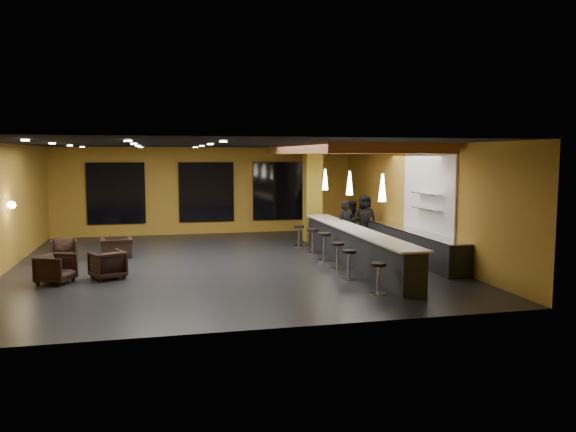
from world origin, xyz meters
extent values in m
cube|color=black|center=(0.00, 0.00, -0.05)|extent=(12.00, 13.00, 0.10)
cube|color=black|center=(0.00, 0.00, 3.55)|extent=(12.00, 13.00, 0.10)
cube|color=#A57824|center=(0.00, 6.55, 1.75)|extent=(12.00, 0.10, 3.50)
cube|color=#A57824|center=(0.00, -6.55, 1.75)|extent=(12.00, 0.10, 3.50)
cube|color=#A57824|center=(-6.05, 0.00, 1.75)|extent=(0.10, 13.00, 3.50)
cube|color=#A57824|center=(6.05, 0.00, 1.75)|extent=(0.10, 13.00, 3.50)
cube|color=#AC6232|center=(4.00, 1.00, 3.36)|extent=(3.60, 8.00, 0.28)
cube|color=black|center=(-3.50, 6.44, 1.70)|extent=(2.20, 0.06, 2.40)
cube|color=black|center=(0.00, 6.44, 1.70)|extent=(2.20, 0.06, 2.40)
cube|color=black|center=(3.00, 6.44, 1.70)|extent=(2.20, 0.06, 2.40)
cube|color=white|center=(5.96, -1.00, 2.00)|extent=(0.06, 3.20, 2.40)
cube|color=black|center=(3.65, -1.00, 0.50)|extent=(0.60, 8.00, 1.00)
cube|color=white|center=(3.65, -1.00, 1.02)|extent=(0.78, 8.10, 0.05)
cube|color=black|center=(5.65, -0.50, 0.43)|extent=(0.70, 6.00, 0.86)
cube|color=silver|center=(5.65, -0.50, 0.89)|extent=(0.72, 6.00, 0.03)
cube|color=silver|center=(5.82, -1.20, 1.60)|extent=(0.30, 1.50, 0.03)
cube|color=silver|center=(5.82, -1.20, 2.05)|extent=(0.30, 1.50, 0.03)
cube|color=olive|center=(3.65, 3.60, 1.75)|extent=(0.60, 0.60, 3.50)
sphere|color=#FFE5B2|center=(-5.88, 0.50, 1.80)|extent=(0.22, 0.22, 0.22)
cone|color=white|center=(3.65, -3.00, 2.35)|extent=(0.20, 0.20, 0.70)
cone|color=white|center=(3.65, -0.50, 2.35)|extent=(0.20, 0.20, 0.70)
cone|color=white|center=(3.65, 2.00, 2.35)|extent=(0.20, 0.20, 0.70)
imported|color=black|center=(4.15, 1.23, 0.84)|extent=(0.67, 0.50, 1.69)
imported|color=black|center=(4.93, 2.67, 0.77)|extent=(0.90, 0.81, 1.54)
imported|color=black|center=(5.22, 2.34, 0.89)|extent=(0.89, 0.60, 1.78)
imported|color=black|center=(-4.44, -1.65, 0.36)|extent=(1.02, 1.01, 0.72)
imported|color=black|center=(-3.23, -1.40, 0.36)|extent=(1.05, 1.06, 0.73)
imported|color=black|center=(-4.71, 1.38, 0.34)|extent=(0.83, 0.85, 0.68)
imported|color=black|center=(-3.21, 1.69, 0.31)|extent=(1.03, 0.93, 0.62)
cylinder|color=silver|center=(2.95, -4.54, 0.01)|extent=(0.37, 0.37, 0.03)
cylinder|color=silver|center=(2.95, -4.54, 0.34)|extent=(0.07, 0.07, 0.65)
cylinder|color=black|center=(2.95, -4.54, 0.70)|extent=(0.35, 0.35, 0.07)
cylinder|color=silver|center=(2.81, -2.91, 0.01)|extent=(0.39, 0.39, 0.03)
cylinder|color=silver|center=(2.81, -2.91, 0.36)|extent=(0.07, 0.07, 0.68)
cylinder|color=black|center=(2.81, -2.91, 0.73)|extent=(0.37, 0.37, 0.08)
cylinder|color=silver|center=(2.93, -1.59, 0.01)|extent=(0.38, 0.38, 0.03)
cylinder|color=silver|center=(2.93, -1.59, 0.35)|extent=(0.07, 0.07, 0.67)
cylinder|color=black|center=(2.93, -1.59, 0.71)|extent=(0.36, 0.36, 0.08)
cylinder|color=silver|center=(2.94, -0.28, 0.02)|extent=(0.43, 0.43, 0.03)
cylinder|color=silver|center=(2.94, -0.28, 0.40)|extent=(0.08, 0.08, 0.75)
cylinder|color=black|center=(2.94, -0.28, 0.81)|extent=(0.41, 0.41, 0.09)
cylinder|color=silver|center=(2.95, 1.05, 0.02)|extent=(0.41, 0.41, 0.03)
cylinder|color=silver|center=(2.95, 1.05, 0.38)|extent=(0.07, 0.07, 0.71)
cylinder|color=black|center=(2.95, 1.05, 0.76)|extent=(0.39, 0.39, 0.08)
cylinder|color=silver|center=(2.86, 2.49, 0.01)|extent=(0.37, 0.37, 0.03)
cylinder|color=silver|center=(2.86, 2.49, 0.34)|extent=(0.06, 0.06, 0.64)
cylinder|color=black|center=(2.86, 2.49, 0.69)|extent=(0.35, 0.35, 0.07)
camera|label=1|loc=(-1.92, -16.32, 3.16)|focal=35.00mm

